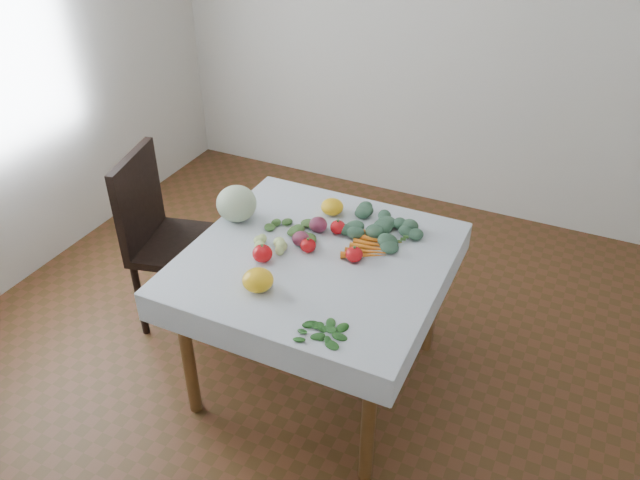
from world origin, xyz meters
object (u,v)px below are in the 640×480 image
(chair, at_px, (163,230))
(table, at_px, (317,274))
(carrot_bunch, at_px, (373,246))
(heirloom_back, at_px, (332,207))
(cabbage, at_px, (236,204))

(chair, bearing_deg, table, -6.19)
(table, distance_m, chair, 0.96)
(table, relative_size, chair, 1.01)
(table, xyz_separation_m, carrot_bunch, (0.21, 0.15, 0.12))
(table, height_order, heirloom_back, heirloom_back)
(table, height_order, chair, chair)
(heirloom_back, bearing_deg, carrot_bunch, -34.62)
(cabbage, xyz_separation_m, heirloom_back, (0.39, 0.24, -0.05))
(chair, xyz_separation_m, cabbage, (0.47, 0.01, 0.27))
(carrot_bunch, bearing_deg, chair, -177.51)
(table, relative_size, heirloom_back, 8.98)
(cabbage, bearing_deg, heirloom_back, 31.49)
(chair, xyz_separation_m, heirloom_back, (0.87, 0.25, 0.23))
(table, relative_size, cabbage, 5.17)
(cabbage, xyz_separation_m, carrot_bunch, (0.69, 0.04, -0.07))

